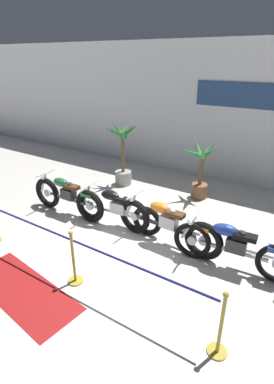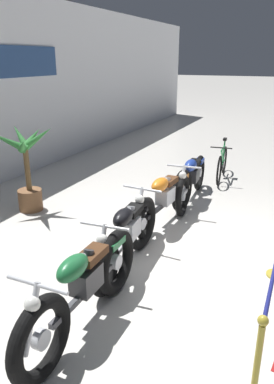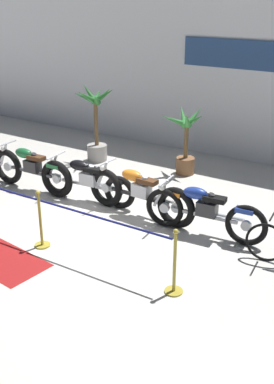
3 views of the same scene
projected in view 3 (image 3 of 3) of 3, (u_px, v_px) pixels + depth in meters
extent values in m
plane|color=silver|center=(90.00, 221.00, 9.34)|extent=(120.00, 120.00, 0.00)
cube|color=white|center=(207.00, 74.00, 12.51)|extent=(28.00, 0.25, 4.20)
cube|color=navy|center=(267.00, 56.00, 11.39)|extent=(4.33, 0.04, 0.70)
torus|color=black|center=(8.00, 167.00, 10.99)|extent=(0.82, 0.15, 0.82)
torus|color=black|center=(57.00, 179.00, 10.28)|extent=(0.82, 0.15, 0.82)
cylinder|color=silver|center=(8.00, 167.00, 10.99)|extent=(0.19, 0.08, 0.19)
cylinder|color=silver|center=(57.00, 179.00, 10.28)|extent=(0.19, 0.08, 0.19)
cylinder|color=silver|center=(4.00, 154.00, 10.92)|extent=(0.30, 0.06, 0.59)
cube|color=#2D2D30|center=(33.00, 166.00, 10.55)|extent=(0.36, 0.22, 0.26)
cylinder|color=#2D2D30|center=(30.00, 157.00, 10.49)|extent=(0.18, 0.11, 0.24)
cylinder|color=#2D2D30|center=(33.00, 158.00, 10.45)|extent=(0.18, 0.11, 0.24)
cylinder|color=silver|center=(48.00, 173.00, 10.57)|extent=(0.70, 0.08, 0.07)
cube|color=#47474C|center=(31.00, 172.00, 10.63)|extent=(1.17, 0.07, 0.06)
ellipsoid|color=#1E6B38|center=(24.00, 153.00, 10.56)|extent=(0.46, 0.22, 0.22)
cube|color=#4C2D19|center=(36.00, 158.00, 10.40)|extent=(0.40, 0.20, 0.09)
cube|color=#1E6B38|center=(54.00, 166.00, 10.19)|extent=(0.32, 0.16, 0.08)
cylinder|color=silver|center=(6.00, 144.00, 10.76)|extent=(0.04, 0.62, 0.04)
sphere|color=silver|center=(4.00, 149.00, 10.85)|extent=(0.14, 0.14, 0.14)
torus|color=black|center=(57.00, 179.00, 10.43)|extent=(0.71, 0.18, 0.70)
torus|color=black|center=(120.00, 192.00, 9.77)|extent=(0.71, 0.18, 0.70)
cylinder|color=silver|center=(57.00, 179.00, 10.43)|extent=(0.17, 0.09, 0.16)
cylinder|color=silver|center=(120.00, 192.00, 9.77)|extent=(0.17, 0.09, 0.16)
cylinder|color=silver|center=(53.00, 166.00, 10.36)|extent=(0.31, 0.08, 0.59)
cube|color=silver|center=(89.00, 179.00, 10.01)|extent=(0.38, 0.25, 0.26)
cylinder|color=silver|center=(87.00, 169.00, 9.95)|extent=(0.19, 0.12, 0.24)
cylinder|color=silver|center=(90.00, 170.00, 9.92)|extent=(0.19, 0.12, 0.24)
cylinder|color=silver|center=(105.00, 185.00, 10.06)|extent=(0.70, 0.13, 0.07)
cube|color=#ADAFB5|center=(87.00, 185.00, 10.09)|extent=(1.25, 0.16, 0.06)
ellipsoid|color=black|center=(79.00, 165.00, 10.01)|extent=(0.48, 0.26, 0.22)
cube|color=black|center=(94.00, 170.00, 9.87)|extent=(0.41, 0.23, 0.09)
cube|color=black|center=(117.00, 181.00, 9.69)|extent=(0.33, 0.19, 0.08)
cylinder|color=silver|center=(56.00, 155.00, 10.21)|extent=(0.09, 0.62, 0.04)
sphere|color=silver|center=(53.00, 161.00, 10.29)|extent=(0.14, 0.14, 0.14)
torus|color=black|center=(106.00, 188.00, 9.85)|extent=(0.82, 0.19, 0.81)
torus|color=black|center=(176.00, 208.00, 8.96)|extent=(0.82, 0.19, 0.81)
cylinder|color=silver|center=(106.00, 188.00, 9.85)|extent=(0.19, 0.09, 0.19)
cylinder|color=silver|center=(176.00, 208.00, 8.96)|extent=(0.19, 0.09, 0.19)
cylinder|color=silver|center=(102.00, 174.00, 9.79)|extent=(0.31, 0.07, 0.59)
cube|color=silver|center=(142.00, 190.00, 9.31)|extent=(0.37, 0.24, 0.26)
cylinder|color=silver|center=(140.00, 180.00, 9.26)|extent=(0.18, 0.12, 0.24)
cylinder|color=silver|center=(143.00, 181.00, 9.21)|extent=(0.18, 0.12, 0.24)
cylinder|color=silver|center=(158.00, 198.00, 9.31)|extent=(0.70, 0.11, 0.07)
cube|color=black|center=(139.00, 196.00, 9.40)|extent=(1.34, 0.14, 0.06)
ellipsoid|color=orange|center=(132.00, 175.00, 9.33)|extent=(0.47, 0.25, 0.22)
cube|color=#4C2D19|center=(147.00, 181.00, 9.16)|extent=(0.41, 0.22, 0.09)
cube|color=orange|center=(174.00, 193.00, 8.87)|extent=(0.33, 0.18, 0.08)
cylinder|color=silver|center=(106.00, 163.00, 9.62)|extent=(0.07, 0.62, 0.04)
sphere|color=silver|center=(103.00, 168.00, 9.72)|extent=(0.14, 0.14, 0.14)
torus|color=black|center=(165.00, 208.00, 9.00)|extent=(0.77, 0.17, 0.76)
torus|color=black|center=(246.00, 225.00, 8.34)|extent=(0.77, 0.17, 0.76)
cylinder|color=silver|center=(165.00, 208.00, 9.00)|extent=(0.19, 0.09, 0.18)
cylinder|color=silver|center=(246.00, 225.00, 8.34)|extent=(0.19, 0.09, 0.18)
cylinder|color=silver|center=(161.00, 193.00, 8.93)|extent=(0.31, 0.08, 0.59)
cube|color=#2D2D30|center=(207.00, 209.00, 8.59)|extent=(0.38, 0.25, 0.26)
cylinder|color=#2D2D30|center=(205.00, 198.00, 8.52)|extent=(0.19, 0.12, 0.24)
cylinder|color=#2D2D30|center=(210.00, 199.00, 8.49)|extent=(0.19, 0.12, 0.24)
cylinder|color=silver|center=(225.00, 216.00, 8.63)|extent=(0.70, 0.12, 0.07)
cube|color=#ADAFB5|center=(204.00, 215.00, 8.66)|extent=(1.25, 0.16, 0.06)
ellipsoid|color=navy|center=(196.00, 193.00, 8.58)|extent=(0.48, 0.25, 0.22)
cube|color=black|center=(215.00, 199.00, 8.44)|extent=(0.41, 0.23, 0.09)
cube|color=navy|center=(245.00, 210.00, 8.25)|extent=(0.33, 0.18, 0.08)
cylinder|color=silver|center=(166.00, 181.00, 8.78)|extent=(0.08, 0.62, 0.04)
sphere|color=silver|center=(162.00, 187.00, 8.87)|extent=(0.14, 0.14, 0.14)
torus|color=black|center=(266.00, 243.00, 7.86)|extent=(0.68, 0.11, 0.68)
cylinder|color=black|center=(273.00, 215.00, 7.63)|extent=(0.07, 0.48, 0.03)
cylinder|color=brown|center=(185.00, 166.00, 11.66)|extent=(0.45, 0.45, 0.40)
cylinder|color=brown|center=(186.00, 141.00, 11.42)|extent=(0.10, 0.10, 0.83)
cone|color=#337F38|center=(194.00, 120.00, 11.10)|extent=(0.52, 0.20, 0.42)
cone|color=#337F38|center=(194.00, 117.00, 11.28)|extent=(0.36, 0.51, 0.53)
cone|color=#337F38|center=(183.00, 116.00, 11.46)|extent=(0.56, 0.60, 0.52)
cone|color=#337F38|center=(175.00, 121.00, 11.21)|extent=(0.61, 0.56, 0.45)
cone|color=#337F38|center=(187.00, 120.00, 10.97)|extent=(0.37, 0.60, 0.55)
cylinder|color=gray|center=(97.00, 153.00, 12.55)|extent=(0.51, 0.51, 0.42)
cylinder|color=brown|center=(96.00, 123.00, 12.25)|extent=(0.10, 0.10, 1.14)
cone|color=#286B2D|center=(104.00, 96.00, 11.86)|extent=(0.65, 0.22, 0.50)
cone|color=#286B2D|center=(103.00, 96.00, 12.03)|extent=(0.41, 0.46, 0.48)
cone|color=#286B2D|center=(97.00, 96.00, 12.18)|extent=(0.32, 0.52, 0.42)
cone|color=#286B2D|center=(89.00, 93.00, 12.13)|extent=(0.63, 0.33, 0.52)
cone|color=#286B2D|center=(85.00, 97.00, 12.02)|extent=(0.61, 0.43, 0.40)
cone|color=#286B2D|center=(87.00, 97.00, 11.83)|extent=(0.31, 0.60, 0.50)
cone|color=#286B2D|center=(96.00, 100.00, 11.75)|extent=(0.47, 0.57, 0.46)
cylinder|color=navy|center=(101.00, 218.00, 7.47)|extent=(2.51, 0.04, 0.04)
cylinder|color=gold|center=(43.00, 245.00, 8.45)|extent=(0.28, 0.28, 0.03)
cylinder|color=gold|center=(40.00, 220.00, 8.26)|extent=(0.05, 0.05, 0.95)
sphere|color=gold|center=(38.00, 193.00, 8.06)|extent=(0.08, 0.08, 0.08)
cylinder|color=gold|center=(174.00, 291.00, 7.17)|extent=(0.28, 0.28, 0.03)
cylinder|color=gold|center=(175.00, 263.00, 6.98)|extent=(0.05, 0.05, 0.95)
sphere|color=gold|center=(176.00, 232.00, 6.78)|extent=(0.08, 0.08, 0.08)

